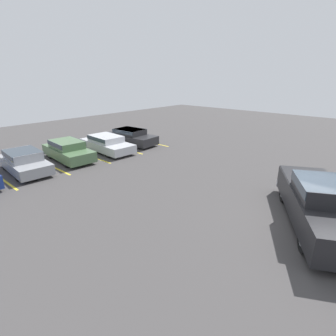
% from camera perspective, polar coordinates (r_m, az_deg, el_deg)
% --- Properties ---
extents(ground_plane, '(60.00, 60.00, 0.00)m').
position_cam_1_polar(ground_plane, '(11.15, 26.99, -10.98)').
color(ground_plane, '#423F3F').
extents(stall_stripe_c, '(0.12, 5.24, 0.01)m').
position_cam_1_polar(stall_stripe_c, '(17.87, -24.51, 0.61)').
color(stall_stripe_c, yellow).
rests_on(stall_stripe_c, ground_plane).
extents(stall_stripe_d, '(0.12, 5.24, 0.01)m').
position_cam_1_polar(stall_stripe_d, '(19.05, -17.05, 2.64)').
color(stall_stripe_d, yellow).
rests_on(stall_stripe_d, ground_plane).
extents(stall_stripe_e, '(0.12, 5.24, 0.01)m').
position_cam_1_polar(stall_stripe_e, '(20.54, -10.54, 4.38)').
color(stall_stripe_e, yellow).
rests_on(stall_stripe_e, ground_plane).
extents(stall_stripe_f, '(0.12, 5.24, 0.01)m').
position_cam_1_polar(stall_stripe_f, '(22.27, -4.95, 5.81)').
color(stall_stripe_f, yellow).
rests_on(stall_stripe_f, ground_plane).
extents(pickup_truck, '(6.20, 4.57, 1.86)m').
position_cam_1_polar(pickup_truck, '(11.02, 30.12, -6.41)').
color(pickup_truck, black).
rests_on(pickup_truck, ground_plane).
extents(parked_sedan_b, '(2.02, 4.31, 1.24)m').
position_cam_1_polar(parked_sedan_b, '(17.04, -28.82, 1.39)').
color(parked_sedan_b, gray).
rests_on(parked_sedan_b, ground_plane).
extents(parked_sedan_c, '(2.05, 4.45, 1.28)m').
position_cam_1_polar(parked_sedan_c, '(18.29, -20.97, 3.73)').
color(parked_sedan_c, '#4C6B47').
rests_on(parked_sedan_c, ground_plane).
extents(parked_sedan_d, '(2.08, 4.66, 1.17)m').
position_cam_1_polar(parked_sedan_d, '(19.53, -13.19, 5.31)').
color(parked_sedan_d, '#B7BABF').
rests_on(parked_sedan_d, ground_plane).
extents(parked_sedan_e, '(2.19, 4.50, 1.23)m').
position_cam_1_polar(parked_sedan_e, '(21.30, -8.17, 6.85)').
color(parked_sedan_e, '#232326').
rests_on(parked_sedan_e, ground_plane).
extents(wheel_stop_curb, '(1.70, 0.20, 0.14)m').
position_cam_1_polar(wheel_stop_curb, '(23.86, -12.92, 6.48)').
color(wheel_stop_curb, '#B7B2A8').
rests_on(wheel_stop_curb, ground_plane).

